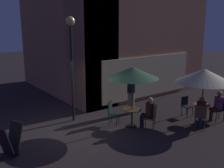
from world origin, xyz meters
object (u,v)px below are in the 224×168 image
menu_sandwich_board (10,140)px  cafe_chair_2 (201,115)px  patio_umbrella_1 (204,76)px  cafe_chair_0 (152,115)px  patron_standing_3 (131,93)px  cafe_table_0 (132,114)px  patio_umbrella_0 (133,73)px  patron_seated_0 (148,111)px  cafe_chair_3 (221,107)px  cafe_chair_1 (112,110)px  cafe_chair_4 (186,104)px  patron_seated_1 (201,110)px  patron_seated_2 (218,104)px  street_lamp_near_corner (71,46)px  cafe_table_1 (201,110)px

menu_sandwich_board → cafe_chair_2: bearing=-41.0°
patio_umbrella_1 → cafe_chair_0: 2.65m
patio_umbrella_1 → patron_standing_3: 3.14m
cafe_table_0 → cafe_chair_0: size_ratio=0.76×
patio_umbrella_0 → patron_seated_0: 1.56m
cafe_chair_0 → cafe_chair_3: size_ratio=0.99×
cafe_chair_1 → cafe_chair_4: 3.35m
cafe_table_0 → cafe_chair_0: bearing=-56.1°
cafe_chair_2 → patron_seated_0: 1.98m
patio_umbrella_0 → patron_seated_1: (2.03, -1.66, -1.43)m
menu_sandwich_board → patron_seated_2: size_ratio=0.78×
cafe_table_0 → patron_seated_1: bearing=-39.3°
patio_umbrella_0 → patron_seated_0: bearing=-56.1°
cafe_chair_1 → cafe_chair_2: size_ratio=0.98×
patio_umbrella_0 → cafe_table_0: bearing=-90.0°
patron_seated_0 → patron_standing_3: bearing=-53.9°
patron_seated_0 → patron_seated_1: patron_seated_0 is taller
street_lamp_near_corner → cafe_chair_1: size_ratio=4.44×
patron_seated_2 → patron_seated_1: bearing=29.3°
cafe_chair_1 → patron_seated_0: bearing=0.2°
cafe_chair_2 → patron_seated_1: (0.12, 0.08, 0.12)m
patron_seated_0 → menu_sandwich_board: bearing=44.1°
cafe_chair_3 → menu_sandwich_board: bearing=11.0°
street_lamp_near_corner → cafe_chair_1: 3.01m
cafe_table_0 → patron_seated_2: size_ratio=0.58×
patio_umbrella_1 → cafe_chair_2: (-0.72, -0.45, -1.34)m
street_lamp_near_corner → menu_sandwich_board: size_ratio=4.31×
cafe_chair_4 → patron_seated_2: size_ratio=0.69×
patio_umbrella_1 → cafe_chair_3: (0.76, -0.38, -1.35)m
street_lamp_near_corner → patron_standing_3: street_lamp_near_corner is taller
cafe_chair_1 → patron_seated_2: 4.36m
cafe_table_1 → street_lamp_near_corner: bearing=141.8°
menu_sandwich_board → patron_seated_1: patron_seated_1 is taller
patron_seated_0 → patron_standing_3: (0.63, 1.72, 0.22)m
cafe_table_0 → cafe_chair_0: (0.44, -0.65, 0.04)m
cafe_chair_3 → cafe_chair_4: 1.38m
cafe_chair_3 → patron_seated_2: size_ratio=0.77×
patron_seated_0 → cafe_chair_3: bearing=-144.6°
cafe_chair_0 → patron_seated_1: bearing=-156.3°
cafe_chair_0 → patron_standing_3: size_ratio=0.51×
cafe_table_0 → cafe_chair_1: bearing=123.4°
cafe_table_0 → cafe_chair_1: size_ratio=0.76×
menu_sandwich_board → patio_umbrella_1: size_ratio=0.43×
cafe_chair_1 → street_lamp_near_corner: bearing=-173.6°
menu_sandwich_board → cafe_chair_4: size_ratio=1.13×
street_lamp_near_corner → cafe_chair_2: size_ratio=4.35×
patio_umbrella_1 → cafe_chair_1: (-3.08, 1.98, -1.36)m
patio_umbrella_0 → cafe_chair_4: bearing=-9.9°
menu_sandwich_board → cafe_table_1: bearing=-35.8°
cafe_chair_0 → cafe_chair_1: bearing=-0.3°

